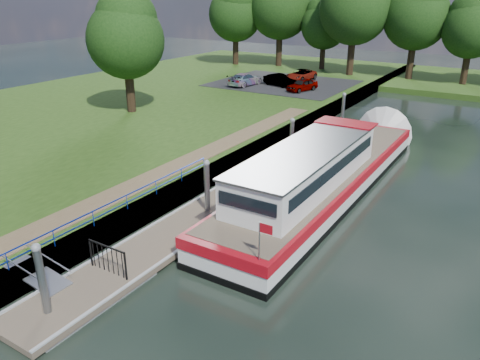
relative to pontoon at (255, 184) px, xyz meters
The scene contains 17 objects.
ground 13.00m from the pontoon, 90.00° to the right, with size 160.00×160.00×0.00m, color black.
riverbank 18.11m from the pontoon, behind, with size 32.00×90.00×0.78m, color #254313.
bank_edge 3.25m from the pontoon, 141.89° to the left, with size 1.10×90.00×0.78m, color #473D2D.
footpath 6.69m from the pontoon, 131.35° to the right, with size 1.60×40.00×0.05m, color brown.
carpark 27.32m from the pontoon, 113.75° to the left, with size 14.00×12.00×0.06m, color black.
blue_fence 10.43m from the pontoon, 105.38° to the right, with size 0.04×18.04×0.72m.
pontoon is the anchor object (origin of this frame).
mooring_piles 1.10m from the pontoon, ahead, with size 0.30×27.30×3.55m.
gangway 12.64m from the pontoon, 98.42° to the right, with size 2.58×1.00×0.92m.
gate_panel 10.84m from the pontoon, 90.00° to the right, with size 1.85×0.05×1.15m.
barge 4.04m from the pontoon, 24.19° to the left, with size 4.36×21.15×4.78m.
horizon_trees 36.55m from the pontoon, 92.58° to the left, with size 54.38×10.03×12.87m.
bank_tree_a 18.78m from the pontoon, 156.11° to the left, with size 6.12×6.12×9.72m.
car_a 23.38m from the pontoon, 108.57° to the left, with size 1.43×3.55×1.21m, color #999999.
car_b 25.60m from the pontoon, 114.48° to the left, with size 1.29×3.71×1.22m, color #999999.
car_c 25.71m from the pontoon, 122.54° to the left, with size 1.79×4.41×1.28m, color #999999.
car_d 29.21m from the pontoon, 110.15° to the left, with size 1.99×4.33×1.20m, color #999999.
Camera 1 is at (12.00, -7.84, 10.16)m, focal length 35.00 mm.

